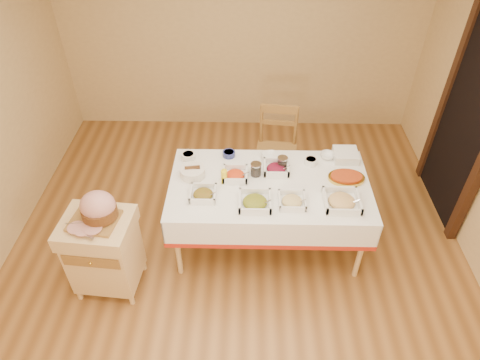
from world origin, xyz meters
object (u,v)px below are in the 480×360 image
Objects in this scene: preserve_jar_left at (256,170)px; plate_stack at (345,155)px; mustard_bottle at (224,176)px; bread_basket at (193,172)px; brass_platter at (346,177)px; dining_table at (269,197)px; dining_chair at (276,150)px; butcher_cart at (104,250)px; ham_on_board at (98,209)px; preserve_jar_right at (282,163)px.

preserve_jar_left is 0.56× the size of plate_stack.
mustard_bottle reaches higher than plate_stack.
bread_basket is 1.01× the size of plate_stack.
mustard_bottle is 0.53× the size of brass_platter.
dining_table is 1.86× the size of dining_chair.
mustard_bottle is at bearing -176.01° from brass_platter.
dining_chair is at bearing 43.31° from bread_basket.
plate_stack is (1.16, 0.39, -0.04)m from mustard_bottle.
butcher_cart is at bearing -137.76° from bread_basket.
dining_table is 1.52m from ham_on_board.
ham_on_board is 2.18m from brass_platter.
plate_stack reaches higher than brass_platter.
butcher_cart is 1.78m from preserve_jar_right.
dining_table is 14.62× the size of preserve_jar_right.
bread_basket is at bearing 179.23° from brass_platter.
butcher_cart is 4.56× the size of mustard_bottle.
ham_on_board reaches higher than preserve_jar_right.
plate_stack is (1.45, 0.29, -0.00)m from bread_basket.
preserve_jar_right reaches higher than dining_table.
butcher_cart is 6.25× the size of preserve_jar_left.
preserve_jar_left is (-0.24, -0.75, 0.32)m from dining_chair.
ham_on_board reaches higher than bread_basket.
ham_on_board is 1.73× the size of bread_basket.
mustard_bottle is (0.98, 0.53, -0.08)m from ham_on_board.
dining_table is 0.74m from bread_basket.
plate_stack is at bearing 17.15° from preserve_jar_left.
dining_chair is 1.03m from brass_platter.
bread_basket reaches higher than brass_platter.
butcher_cart is 1.22m from mustard_bottle.
brass_platter is at bearing -53.34° from dining_chair.
brass_platter is (2.09, 0.60, -0.14)m from ham_on_board.
ham_on_board is 1.42m from preserve_jar_left.
butcher_cart is 2.02× the size of ham_on_board.
plate_stack is (0.62, 0.16, -0.01)m from preserve_jar_right.
dining_chair reaches higher than dining_table.
dining_chair is at bearing 72.30° from preserve_jar_left.
dining_table is 0.73m from brass_platter.
ham_on_board is 1.69m from preserve_jar_right.
dining_chair reaches higher than bread_basket.
plate_stack is at bearing 23.27° from ham_on_board.
butcher_cart reaches higher than brass_platter.
mustard_bottle is at bearing 28.35° from ham_on_board.
preserve_jar_right is at bearing 23.08° from preserve_jar_left.
preserve_jar_right is (1.55, 0.79, 0.36)m from butcher_cart.
bread_basket is at bearing -136.69° from dining_chair.
mustard_bottle reaches higher than brass_platter.
preserve_jar_left is 0.31m from mustard_bottle.
butcher_cart is at bearing -151.21° from mustard_bottle.
bread_basket is 0.69× the size of brass_platter.
dining_chair is at bearing 90.84° from preserve_jar_right.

